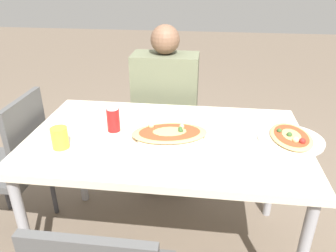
{
  "coord_description": "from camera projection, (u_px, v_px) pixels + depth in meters",
  "views": [
    {
      "loc": [
        0.19,
        -1.44,
        1.53
      ],
      "look_at": [
        0.01,
        -0.0,
        0.81
      ],
      "focal_mm": 35.0,
      "sensor_mm": 36.0,
      "label": 1
    }
  ],
  "objects": [
    {
      "name": "pizza_second",
      "position": [
        291.0,
        138.0,
        1.6
      ],
      "size": [
        0.32,
        0.32,
        0.05
      ],
      "color": "white",
      "rests_on": "dining_table"
    },
    {
      "name": "chair_side_left",
      "position": [
        14.0,
        161.0,
        1.88
      ],
      "size": [
        0.4,
        0.4,
        0.9
      ],
      "rotation": [
        0.0,
        0.0,
        1.57
      ],
      "color": "#4C4C4C",
      "rests_on": "ground_plane"
    },
    {
      "name": "drink_glass",
      "position": [
        60.0,
        138.0,
        1.53
      ],
      "size": [
        0.08,
        0.08,
        0.1
      ],
      "color": "gold",
      "rests_on": "dining_table"
    },
    {
      "name": "chair_far_seated",
      "position": [
        167.0,
        116.0,
        2.43
      ],
      "size": [
        0.4,
        0.4,
        0.9
      ],
      "rotation": [
        0.0,
        0.0,
        3.14
      ],
      "color": "#4C4C4C",
      "rests_on": "ground_plane"
    },
    {
      "name": "person_seated",
      "position": [
        165.0,
        98.0,
        2.24
      ],
      "size": [
        0.44,
        0.26,
        1.19
      ],
      "rotation": [
        0.0,
        0.0,
        3.14
      ],
      "color": "#2D2D38",
      "rests_on": "ground_plane"
    },
    {
      "name": "dining_table",
      "position": [
        166.0,
        148.0,
        1.68
      ],
      "size": [
        1.39,
        0.83,
        0.75
      ],
      "color": "beige",
      "rests_on": "ground_plane"
    },
    {
      "name": "pizza_main",
      "position": [
        170.0,
        134.0,
        1.64
      ],
      "size": [
        0.42,
        0.33,
        0.06
      ],
      "color": "white",
      "rests_on": "dining_table"
    },
    {
      "name": "ground_plane",
      "position": [
        167.0,
        245.0,
        1.98
      ],
      "size": [
        14.0,
        14.0,
        0.0
      ],
      "primitive_type": "plane",
      "color": "#6B5B4C"
    },
    {
      "name": "soda_can",
      "position": [
        113.0,
        120.0,
        1.68
      ],
      "size": [
        0.07,
        0.07,
        0.12
      ],
      "color": "red",
      "rests_on": "dining_table"
    }
  ]
}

